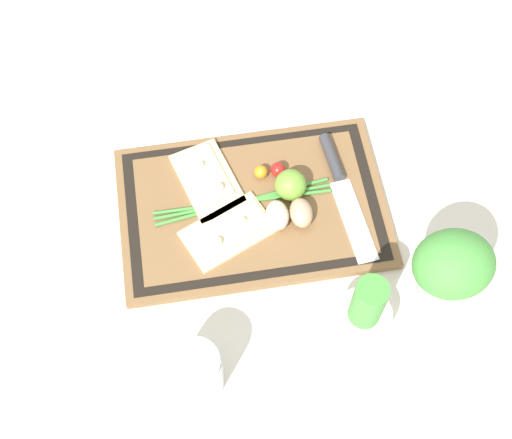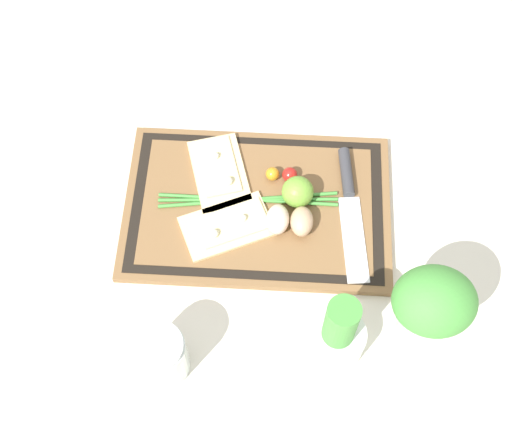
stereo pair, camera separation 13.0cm
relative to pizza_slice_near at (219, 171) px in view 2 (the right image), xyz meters
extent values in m
plane|color=silver|center=(-0.08, 0.07, -0.02)|extent=(6.00, 6.00, 0.00)
cube|color=brown|center=(-0.08, 0.07, -0.02)|extent=(0.50, 0.33, 0.02)
cube|color=black|center=(-0.08, 0.07, -0.01)|extent=(0.47, 0.30, 0.00)
cube|color=brown|center=(-0.08, 0.07, -0.01)|extent=(0.43, 0.27, 0.00)
cube|color=beige|center=(0.00, 0.00, 0.00)|extent=(0.14, 0.18, 0.01)
cube|color=beige|center=(0.00, -0.01, 0.00)|extent=(0.10, 0.14, 0.00)
sphere|color=silver|center=(-0.02, 0.03, 0.01)|extent=(0.02, 0.02, 0.02)
sphere|color=silver|center=(0.01, -0.03, 0.01)|extent=(0.01, 0.01, 0.01)
cube|color=beige|center=(-0.02, 0.12, 0.00)|extent=(0.19, 0.15, 0.01)
cube|color=beige|center=(-0.03, 0.11, 0.00)|extent=(0.14, 0.11, 0.00)
sphere|color=silver|center=(0.00, 0.14, 0.01)|extent=(0.02, 0.02, 0.02)
sphere|color=silver|center=(-0.05, 0.10, 0.01)|extent=(0.01, 0.01, 0.01)
cube|color=silver|center=(-0.26, 0.13, 0.00)|extent=(0.06, 0.18, 0.00)
cylinder|color=#38383D|center=(-0.24, -0.01, 0.01)|extent=(0.03, 0.10, 0.02)
ellipsoid|color=tan|center=(-0.16, 0.11, 0.02)|extent=(0.04, 0.06, 0.04)
ellipsoid|color=beige|center=(-0.12, 0.11, 0.02)|extent=(0.04, 0.06, 0.04)
sphere|color=#70A838|center=(-0.15, 0.05, 0.02)|extent=(0.06, 0.06, 0.06)
sphere|color=red|center=(-0.13, 0.01, 0.01)|extent=(0.03, 0.03, 0.03)
sphere|color=orange|center=(-0.10, 0.00, 0.01)|extent=(0.03, 0.03, 0.03)
cylinder|color=#47933D|center=(-0.06, 0.06, 0.00)|extent=(0.34, 0.01, 0.01)
cylinder|color=#47933D|center=(-0.06, 0.06, 0.00)|extent=(0.34, 0.03, 0.01)
cylinder|color=#47933D|center=(-0.06, 0.06, 0.00)|extent=(0.33, 0.05, 0.01)
cylinder|color=white|center=(-0.22, 0.33, 0.01)|extent=(0.10, 0.10, 0.07)
cylinder|color=#47933D|center=(-0.22, 0.33, 0.08)|extent=(0.05, 0.05, 0.14)
cylinder|color=silver|center=(0.06, 0.38, 0.03)|extent=(0.09, 0.09, 0.10)
cylinder|color=#D16023|center=(0.06, 0.38, 0.00)|extent=(0.08, 0.08, 0.03)
cylinder|color=silver|center=(0.06, 0.38, 0.08)|extent=(0.08, 0.08, 0.01)
cylinder|color=silver|center=(-0.36, 0.30, 0.03)|extent=(0.08, 0.08, 0.10)
ellipsoid|color=#47933D|center=(-0.36, 0.30, 0.13)|extent=(0.13, 0.12, 0.11)
camera|label=1|loc=(0.02, 0.71, 1.16)|focal=50.00mm
camera|label=2|loc=(-0.11, 0.72, 1.16)|focal=50.00mm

